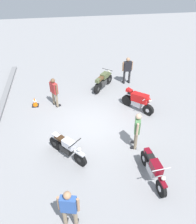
{
  "coord_description": "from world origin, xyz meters",
  "views": [
    {
      "loc": [
        -8.82,
        0.82,
        7.47
      ],
      "look_at": [
        0.07,
        -0.42,
        0.75
      ],
      "focal_mm": 37.48,
      "sensor_mm": 36.0,
      "label": 1
    }
  ],
  "objects_px": {
    "person_in_green_shirt": "(137,128)",
    "person_in_red_shirt": "(54,91)",
    "motorcycle_olive_vintage": "(103,81)",
    "person_in_black_shirt": "(127,69)",
    "motorcycle_red_sportbike": "(138,100)",
    "person_in_blue_shirt": "(69,207)",
    "motorcycle_silver_cruiser": "(67,147)",
    "traffic_cone": "(35,102)",
    "motorcycle_maroon_cruiser": "(153,169)"
  },
  "relations": [
    {
      "from": "traffic_cone",
      "to": "motorcycle_olive_vintage",
      "type": "bearing_deg",
      "value": -71.31
    },
    {
      "from": "person_in_green_shirt",
      "to": "person_in_black_shirt",
      "type": "xyz_separation_m",
      "value": [
        5.56,
        -0.94,
        -0.04
      ]
    },
    {
      "from": "person_in_red_shirt",
      "to": "person_in_green_shirt",
      "type": "height_order",
      "value": "person_in_green_shirt"
    },
    {
      "from": "motorcycle_silver_cruiser",
      "to": "motorcycle_maroon_cruiser",
      "type": "height_order",
      "value": "same"
    },
    {
      "from": "person_in_black_shirt",
      "to": "motorcycle_maroon_cruiser",
      "type": "bearing_deg",
      "value": 170.43
    },
    {
      "from": "person_in_red_shirt",
      "to": "motorcycle_olive_vintage",
      "type": "bearing_deg",
      "value": -5.83
    },
    {
      "from": "motorcycle_maroon_cruiser",
      "to": "traffic_cone",
      "type": "distance_m",
      "value": 7.36
    },
    {
      "from": "motorcycle_olive_vintage",
      "to": "motorcycle_red_sportbike",
      "type": "distance_m",
      "value": 2.89
    },
    {
      "from": "motorcycle_red_sportbike",
      "to": "person_in_blue_shirt",
      "type": "xyz_separation_m",
      "value": [
        -5.86,
        3.83,
        0.41
      ]
    },
    {
      "from": "motorcycle_maroon_cruiser",
      "to": "person_in_red_shirt",
      "type": "height_order",
      "value": "person_in_red_shirt"
    },
    {
      "from": "person_in_blue_shirt",
      "to": "person_in_green_shirt",
      "type": "xyz_separation_m",
      "value": [
        3.2,
        -2.99,
        0.02
      ]
    },
    {
      "from": "person_in_green_shirt",
      "to": "person_in_red_shirt",
      "type": "bearing_deg",
      "value": -30.13
    },
    {
      "from": "traffic_cone",
      "to": "motorcycle_maroon_cruiser",
      "type": "bearing_deg",
      "value": -139.05
    },
    {
      "from": "person_in_blue_shirt",
      "to": "traffic_cone",
      "type": "xyz_separation_m",
      "value": [
        6.99,
        1.65,
        -0.75
      ]
    },
    {
      "from": "motorcycle_silver_cruiser",
      "to": "person_in_black_shirt",
      "type": "xyz_separation_m",
      "value": [
        5.76,
        -3.93,
        0.47
      ]
    },
    {
      "from": "person_in_red_shirt",
      "to": "traffic_cone",
      "type": "distance_m",
      "value": 1.33
    },
    {
      "from": "motorcycle_silver_cruiser",
      "to": "person_in_green_shirt",
      "type": "height_order",
      "value": "person_in_green_shirt"
    },
    {
      "from": "motorcycle_olive_vintage",
      "to": "motorcycle_silver_cruiser",
      "type": "distance_m",
      "value": 5.83
    },
    {
      "from": "person_in_red_shirt",
      "to": "person_in_green_shirt",
      "type": "xyz_separation_m",
      "value": [
        -3.65,
        -3.5,
        0.07
      ]
    },
    {
      "from": "motorcycle_silver_cruiser",
      "to": "person_in_red_shirt",
      "type": "relative_size",
      "value": 0.96
    },
    {
      "from": "motorcycle_maroon_cruiser",
      "to": "motorcycle_silver_cruiser",
      "type": "bearing_deg",
      "value": -122.24
    },
    {
      "from": "motorcycle_olive_vintage",
      "to": "person_in_black_shirt",
      "type": "xyz_separation_m",
      "value": [
        0.43,
        -1.58,
        0.5
      ]
    },
    {
      "from": "motorcycle_olive_vintage",
      "to": "motorcycle_red_sportbike",
      "type": "relative_size",
      "value": 0.99
    },
    {
      "from": "motorcycle_olive_vintage",
      "to": "person_in_black_shirt",
      "type": "height_order",
      "value": "person_in_black_shirt"
    },
    {
      "from": "motorcycle_red_sportbike",
      "to": "motorcycle_maroon_cruiser",
      "type": "xyz_separation_m",
      "value": [
        -4.43,
        0.66,
        -0.07
      ]
    },
    {
      "from": "motorcycle_olive_vintage",
      "to": "person_in_green_shirt",
      "type": "relative_size",
      "value": 0.9
    },
    {
      "from": "motorcycle_olive_vintage",
      "to": "person_in_blue_shirt",
      "type": "distance_m",
      "value": 8.68
    },
    {
      "from": "motorcycle_silver_cruiser",
      "to": "person_in_black_shirt",
      "type": "bearing_deg",
      "value": 102.88
    },
    {
      "from": "motorcycle_maroon_cruiser",
      "to": "person_in_black_shirt",
      "type": "distance_m",
      "value": 7.39
    },
    {
      "from": "motorcycle_olive_vintage",
      "to": "person_in_blue_shirt",
      "type": "bearing_deg",
      "value": -156.12
    },
    {
      "from": "person_in_red_shirt",
      "to": "person_in_black_shirt",
      "type": "distance_m",
      "value": 4.83
    },
    {
      "from": "motorcycle_red_sportbike",
      "to": "motorcycle_maroon_cruiser",
      "type": "relative_size",
      "value": 0.78
    },
    {
      "from": "motorcycle_olive_vintage",
      "to": "person_in_black_shirt",
      "type": "bearing_deg",
      "value": -35.28
    },
    {
      "from": "motorcycle_silver_cruiser",
      "to": "motorcycle_maroon_cruiser",
      "type": "distance_m",
      "value": 3.54
    },
    {
      "from": "motorcycle_olive_vintage",
      "to": "traffic_cone",
      "type": "xyz_separation_m",
      "value": [
        -1.35,
        4.0,
        -0.23
      ]
    },
    {
      "from": "person_in_blue_shirt",
      "to": "traffic_cone",
      "type": "height_order",
      "value": "person_in_blue_shirt"
    },
    {
      "from": "person_in_blue_shirt",
      "to": "traffic_cone",
      "type": "relative_size",
      "value": 3.3
    },
    {
      "from": "motorcycle_olive_vintage",
      "to": "motorcycle_silver_cruiser",
      "type": "height_order",
      "value": "motorcycle_silver_cruiser"
    },
    {
      "from": "motorcycle_olive_vintage",
      "to": "person_in_black_shirt",
      "type": "relative_size",
      "value": 0.93
    },
    {
      "from": "motorcycle_red_sportbike",
      "to": "person_in_blue_shirt",
      "type": "distance_m",
      "value": 7.01
    },
    {
      "from": "motorcycle_red_sportbike",
      "to": "person_in_green_shirt",
      "type": "bearing_deg",
      "value": -57.34
    },
    {
      "from": "person_in_green_shirt",
      "to": "traffic_cone",
      "type": "height_order",
      "value": "person_in_green_shirt"
    },
    {
      "from": "traffic_cone",
      "to": "person_in_green_shirt",
      "type": "bearing_deg",
      "value": -129.22
    },
    {
      "from": "motorcycle_red_sportbike",
      "to": "traffic_cone",
      "type": "distance_m",
      "value": 5.6
    },
    {
      "from": "motorcycle_red_sportbike",
      "to": "motorcycle_silver_cruiser",
      "type": "relative_size",
      "value": 1.01
    },
    {
      "from": "motorcycle_silver_cruiser",
      "to": "motorcycle_maroon_cruiser",
      "type": "relative_size",
      "value": 0.77
    },
    {
      "from": "motorcycle_silver_cruiser",
      "to": "person_in_green_shirt",
      "type": "relative_size",
      "value": 0.91
    },
    {
      "from": "motorcycle_red_sportbike",
      "to": "traffic_cone",
      "type": "relative_size",
      "value": 3.06
    },
    {
      "from": "motorcycle_maroon_cruiser",
      "to": "person_in_black_shirt",
      "type": "relative_size",
      "value": 1.21
    },
    {
      "from": "motorcycle_maroon_cruiser",
      "to": "motorcycle_red_sportbike",
      "type": "bearing_deg",
      "value": 165.73
    }
  ]
}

